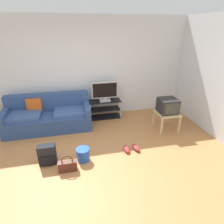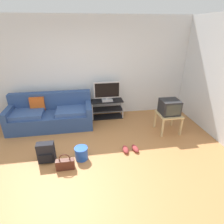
{
  "view_description": "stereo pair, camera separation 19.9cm",
  "coord_description": "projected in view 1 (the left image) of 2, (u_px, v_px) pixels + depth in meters",
  "views": [
    {
      "loc": [
        -0.17,
        -2.57,
        2.41
      ],
      "look_at": [
        0.6,
        0.94,
        0.71
      ],
      "focal_mm": 29.11,
      "sensor_mm": 36.0,
      "label": 1
    },
    {
      "loc": [
        0.02,
        -2.61,
        2.41
      ],
      "look_at": [
        0.6,
        0.94,
        0.71
      ],
      "focal_mm": 29.11,
      "sensor_mm": 36.0,
      "label": 2
    }
  ],
  "objects": [
    {
      "name": "sneakers_pair",
      "position": [
        131.0,
        148.0,
        3.89
      ],
      "size": [
        0.35,
        0.28,
        0.09
      ],
      "color": "#993333",
      "rests_on": "ground_plane"
    },
    {
      "name": "crt_tv",
      "position": [
        168.0,
        106.0,
        4.44
      ],
      "size": [
        0.44,
        0.42,
        0.35
      ],
      "color": "#232326",
      "rests_on": "side_table"
    },
    {
      "name": "side_table",
      "position": [
        167.0,
        115.0,
        4.53
      ],
      "size": [
        0.53,
        0.53,
        0.49
      ],
      "color": "tan",
      "rests_on": "ground_plane"
    },
    {
      "name": "ground_plane",
      "position": [
        91.0,
        172.0,
        3.34
      ],
      "size": [
        9.0,
        9.8,
        0.02
      ],
      "primitive_type": "cube",
      "color": "#B27542"
    },
    {
      "name": "flat_tv",
      "position": [
        105.0,
        92.0,
        4.98
      ],
      "size": [
        0.73,
        0.22,
        0.54
      ],
      "color": "#B2B2B7",
      "rests_on": "tv_stand"
    },
    {
      "name": "cleaning_bucket",
      "position": [
        83.0,
        154.0,
        3.57
      ],
      "size": [
        0.27,
        0.27,
        0.26
      ],
      "color": "blue",
      "rests_on": "ground_plane"
    },
    {
      "name": "wall_right",
      "position": [
        219.0,
        78.0,
        4.09
      ],
      "size": [
        0.1,
        3.6,
        2.7
      ],
      "primitive_type": "cube",
      "color": "silver",
      "rests_on": "ground_plane"
    },
    {
      "name": "backpack",
      "position": [
        47.0,
        155.0,
        3.45
      ],
      "size": [
        0.32,
        0.24,
        0.41
      ],
      "rotation": [
        0.0,
        0.0,
        0.37
      ],
      "color": "black",
      "rests_on": "ground_plane"
    },
    {
      "name": "wall_back",
      "position": [
        79.0,
        70.0,
        4.93
      ],
      "size": [
        9.0,
        0.1,
        2.7
      ],
      "primitive_type": "cube",
      "color": "silver",
      "rests_on": "ground_plane"
    },
    {
      "name": "tv_stand",
      "position": [
        105.0,
        109.0,
        5.23
      ],
      "size": [
        0.89,
        0.36,
        0.52
      ],
      "color": "black",
      "rests_on": "ground_plane"
    },
    {
      "name": "handbag",
      "position": [
        68.0,
        166.0,
        3.3
      ],
      "size": [
        0.33,
        0.11,
        0.34
      ],
      "rotation": [
        0.0,
        0.0,
        0.12
      ],
      "color": "#4C2319",
      "rests_on": "ground_plane"
    },
    {
      "name": "couch",
      "position": [
        49.0,
        116.0,
        4.67
      ],
      "size": [
        2.1,
        0.84,
        0.85
      ],
      "color": "navy",
      "rests_on": "ground_plane"
    }
  ]
}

